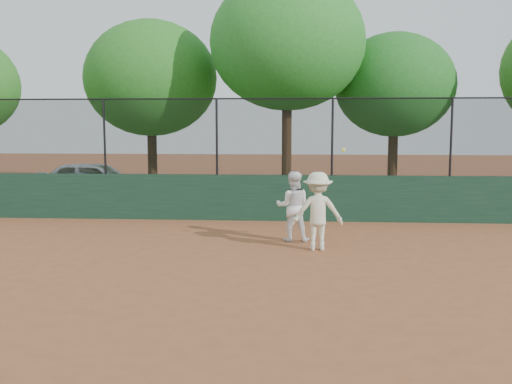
# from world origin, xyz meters

# --- Properties ---
(ground) EXTENTS (80.00, 80.00, 0.00)m
(ground) POSITION_xyz_m (0.00, 0.00, 0.00)
(ground) COLOR #9B5532
(ground) RESTS_ON ground
(back_wall) EXTENTS (26.00, 0.20, 1.20)m
(back_wall) POSITION_xyz_m (0.00, 6.00, 0.60)
(back_wall) COLOR #1B3C28
(back_wall) RESTS_ON ground
(grass_strip) EXTENTS (36.00, 12.00, 0.01)m
(grass_strip) POSITION_xyz_m (0.00, 12.00, 0.00)
(grass_strip) COLOR #304D18
(grass_strip) RESTS_ON ground
(parked_car) EXTENTS (4.10, 1.77, 1.38)m
(parked_car) POSITION_xyz_m (-4.80, 8.81, 0.69)
(parked_car) COLOR silver
(parked_car) RESTS_ON ground
(player_second) EXTENTS (0.74, 0.58, 1.51)m
(player_second) POSITION_xyz_m (1.52, 3.38, 0.76)
(player_second) COLOR white
(player_second) RESTS_ON ground
(player_main) EXTENTS (1.05, 0.64, 2.07)m
(player_main) POSITION_xyz_m (2.02, 2.51, 0.79)
(player_main) COLOR beige
(player_main) RESTS_ON ground
(fence_assembly) EXTENTS (26.00, 0.06, 2.00)m
(fence_assembly) POSITION_xyz_m (-0.03, 6.00, 2.24)
(fence_assembly) COLOR black
(fence_assembly) RESTS_ON back_wall
(tree_1) EXTENTS (5.08, 4.61, 6.46)m
(tree_1) POSITION_xyz_m (-3.98, 12.86, 4.26)
(tree_1) COLOR #3C2715
(tree_1) RESTS_ON ground
(tree_2) EXTENTS (5.42, 4.93, 7.67)m
(tree_2) POSITION_xyz_m (1.23, 11.36, 5.32)
(tree_2) COLOR #402917
(tree_2) RESTS_ON ground
(tree_3) EXTENTS (4.39, 3.99, 5.86)m
(tree_3) POSITION_xyz_m (5.15, 12.64, 3.95)
(tree_3) COLOR #412915
(tree_3) RESTS_ON ground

